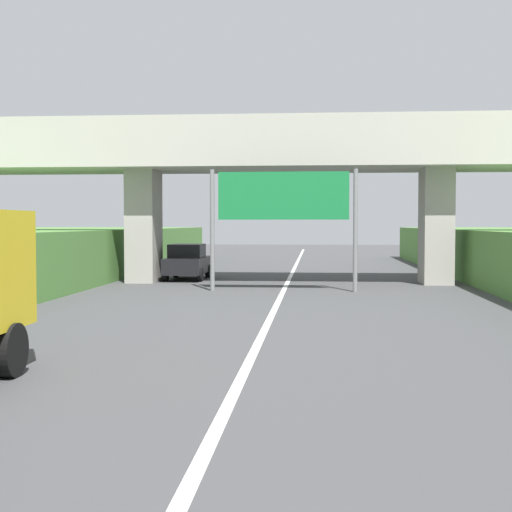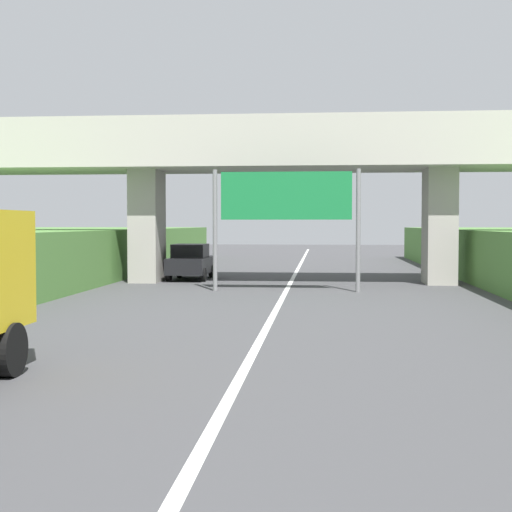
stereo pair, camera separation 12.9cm
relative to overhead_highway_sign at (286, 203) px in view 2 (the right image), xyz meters
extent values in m
cube|color=white|center=(0.00, -3.48, -3.53)|extent=(0.20, 102.63, 0.01)
cube|color=#ADA89E|center=(0.00, 4.35, 2.18)|extent=(40.00, 4.80, 1.10)
cube|color=#ADA89E|center=(0.00, 2.13, 3.28)|extent=(40.00, 0.36, 1.10)
cube|color=#ADA89E|center=(0.00, 6.57, 3.28)|extent=(40.00, 0.36, 1.10)
cube|color=#9F9A91|center=(-6.68, 4.35, -0.96)|extent=(1.30, 2.20, 5.16)
cube|color=#9F9A91|center=(6.68, 4.35, -0.96)|extent=(1.30, 2.20, 5.16)
cylinder|color=slate|center=(-2.85, 0.00, -1.11)|extent=(0.18, 0.18, 4.86)
cylinder|color=slate|center=(2.85, 0.00, -1.11)|extent=(0.18, 0.18, 4.86)
cube|color=#167238|center=(0.00, 0.00, 0.28)|extent=(5.20, 0.12, 1.90)
cube|color=white|center=(0.00, -0.01, 0.28)|extent=(4.89, 0.01, 1.67)
cylinder|color=black|center=(-4.06, -16.69, -3.06)|extent=(0.30, 0.96, 0.96)
cube|color=black|center=(-4.90, 5.86, -2.84)|extent=(1.76, 4.10, 0.76)
cube|color=black|center=(-4.90, 5.71, -2.14)|extent=(1.56, 1.90, 0.64)
cube|color=#2D3842|center=(-4.90, 4.79, -2.14)|extent=(1.44, 0.06, 0.54)
cylinder|color=black|center=(-5.72, 7.13, -3.22)|extent=(0.22, 0.64, 0.64)
cylinder|color=black|center=(-4.08, 7.13, -3.22)|extent=(0.22, 0.64, 0.64)
cylinder|color=black|center=(-5.72, 4.58, -3.22)|extent=(0.22, 0.64, 0.64)
cylinder|color=black|center=(-4.08, 4.58, -3.22)|extent=(0.22, 0.64, 0.64)
camera|label=1|loc=(1.29, -29.02, -0.84)|focal=51.24mm
camera|label=2|loc=(1.42, -29.01, -0.84)|focal=51.24mm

